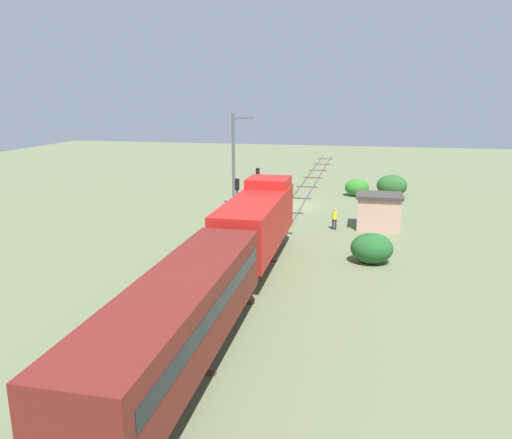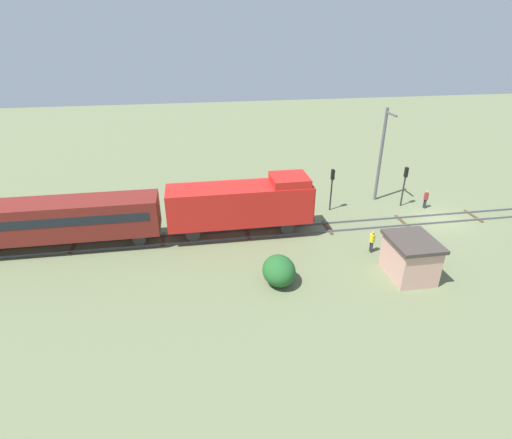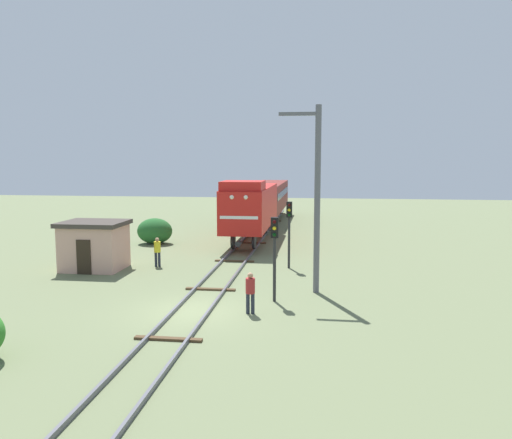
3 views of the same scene
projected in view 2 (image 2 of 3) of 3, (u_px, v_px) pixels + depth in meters
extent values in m
plane|color=#66704C|center=(438.00, 219.00, 34.43)|extent=(119.95, 119.95, 0.00)
cube|color=#595960|center=(443.00, 222.00, 33.76)|extent=(0.10, 79.97, 0.16)
cube|color=#595960|center=(434.00, 215.00, 35.04)|extent=(0.10, 79.97, 0.16)
cube|color=#4C3823|center=(474.00, 216.00, 34.90)|extent=(2.40, 0.24, 0.09)
cube|color=#4C3823|center=(403.00, 222.00, 33.93)|extent=(2.40, 0.24, 0.09)
cube|color=#4C3823|center=(327.00, 227.00, 32.96)|extent=(2.40, 0.24, 0.09)
cube|color=#4C3823|center=(248.00, 234.00, 31.99)|extent=(2.40, 0.24, 0.09)
cube|color=#4C3823|center=(163.00, 240.00, 31.02)|extent=(2.40, 0.24, 0.09)
cube|color=#4C3823|center=(73.00, 247.00, 30.05)|extent=(2.40, 0.24, 0.09)
cube|color=red|center=(239.00, 204.00, 30.72)|extent=(2.90, 11.00, 2.90)
cube|color=red|center=(290.00, 180.00, 30.51)|extent=(2.75, 2.80, 0.60)
cube|color=red|center=(309.00, 199.00, 31.53)|extent=(2.84, 0.10, 2.84)
cube|color=white|center=(309.00, 201.00, 31.62)|extent=(2.46, 0.06, 0.20)
sphere|color=white|center=(312.00, 188.00, 30.65)|extent=(0.28, 0.28, 0.28)
sphere|color=white|center=(309.00, 184.00, 31.45)|extent=(0.28, 0.28, 0.28)
cylinder|color=#262628|center=(311.00, 220.00, 32.39)|extent=(0.36, 0.50, 0.36)
cylinder|color=#262628|center=(287.00, 227.00, 31.51)|extent=(0.18, 1.10, 1.10)
cylinder|color=#262628|center=(283.00, 220.00, 32.78)|extent=(0.18, 1.10, 1.10)
cylinder|color=#262628|center=(193.00, 235.00, 30.43)|extent=(0.18, 1.10, 1.10)
cylinder|color=#262628|center=(193.00, 226.00, 31.70)|extent=(0.18, 1.10, 1.10)
cube|color=maroon|center=(60.00, 219.00, 28.92)|extent=(2.80, 14.00, 2.70)
cube|color=black|center=(59.00, 214.00, 28.76)|extent=(2.84, 12.88, 0.64)
cylinder|color=#262628|center=(139.00, 240.00, 29.88)|extent=(0.16, 0.96, 0.96)
cylinder|color=#262628|center=(141.00, 231.00, 31.15)|extent=(0.16, 0.96, 0.96)
cylinder|color=#262628|center=(404.00, 187.00, 36.17)|extent=(0.14, 0.14, 3.73)
cube|color=black|center=(406.00, 172.00, 35.54)|extent=(0.32, 0.24, 0.90)
sphere|color=#390606|center=(408.00, 169.00, 35.44)|extent=(0.16, 0.16, 0.16)
sphere|color=yellow|center=(408.00, 172.00, 35.57)|extent=(0.16, 0.16, 0.16)
sphere|color=black|center=(407.00, 175.00, 35.69)|extent=(0.16, 0.16, 0.16)
cylinder|color=#262628|center=(331.00, 190.00, 35.34)|extent=(0.14, 0.14, 3.83)
cube|color=black|center=(333.00, 175.00, 34.69)|extent=(0.32, 0.24, 0.90)
sphere|color=#390606|center=(335.00, 172.00, 34.59)|extent=(0.16, 0.16, 0.16)
sphere|color=yellow|center=(334.00, 175.00, 34.71)|extent=(0.16, 0.16, 0.16)
sphere|color=black|center=(334.00, 178.00, 34.84)|extent=(0.16, 0.16, 0.16)
cylinder|color=#262B38|center=(425.00, 204.00, 36.29)|extent=(0.15, 0.15, 0.85)
cylinder|color=#262B38|center=(424.00, 203.00, 36.46)|extent=(0.15, 0.15, 0.85)
cylinder|color=maroon|center=(426.00, 196.00, 36.05)|extent=(0.38, 0.38, 0.62)
sphere|color=tan|center=(427.00, 192.00, 35.86)|extent=(0.23, 0.23, 0.23)
cylinder|color=#262B38|center=(372.00, 247.00, 29.27)|extent=(0.15, 0.15, 0.85)
cylinder|color=#262B38|center=(371.00, 246.00, 29.44)|extent=(0.15, 0.15, 0.85)
cylinder|color=yellow|center=(372.00, 238.00, 29.03)|extent=(0.38, 0.38, 0.62)
sphere|color=tan|center=(373.00, 233.00, 28.84)|extent=(0.23, 0.23, 0.23)
cylinder|color=#595960|center=(381.00, 156.00, 36.42)|extent=(0.28, 0.28, 8.65)
cube|color=#595960|center=(392.00, 114.00, 33.88)|extent=(1.80, 0.16, 0.16)
cube|color=#D19E8C|center=(410.00, 259.00, 26.23)|extent=(3.20, 2.60, 2.50)
cube|color=#3F3833|center=(413.00, 241.00, 25.63)|extent=(3.50, 2.90, 0.24)
cube|color=#2D2319|center=(427.00, 262.00, 26.56)|extent=(0.80, 0.06, 1.90)
ellipsoid|color=#215926|center=(279.00, 271.00, 25.60)|extent=(2.59, 2.12, 1.89)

